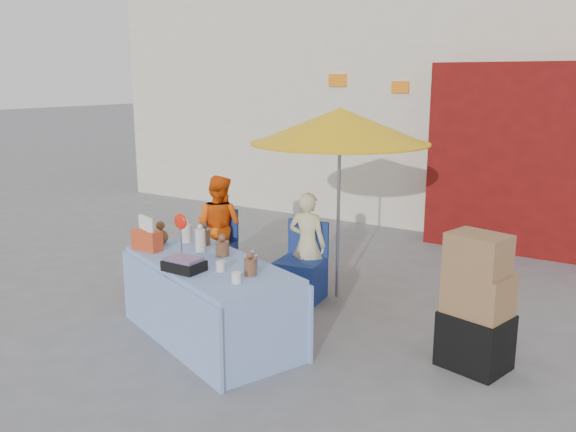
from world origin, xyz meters
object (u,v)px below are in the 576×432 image
Objects in this scene: box_stack at (477,307)px; vendor_orange at (219,227)px; market_table at (210,299)px; umbrella at (340,127)px; chair_left at (213,259)px; chair_right at (301,277)px; vendor_beige at (307,245)px.

vendor_orange is at bearing 167.66° from box_stack.
umbrella is at bearing 94.99° from market_table.
chair_left is at bearing 169.90° from box_stack.
box_stack reaches higher than chair_right.
vendor_orange is 1.25m from vendor_beige.
chair_left is 3.39m from box_stack.
chair_right is at bearing -7.73° from chair_left.
box_stack is (1.78, -0.88, -1.35)m from umbrella.
box_stack is (2.08, -0.73, -0.05)m from vendor_beige.
box_stack is at bearing -23.66° from chair_right.
market_table is 1.50m from vendor_beige.
vendor_beige is at bearing -1.61° from chair_left.
chair_left is 2.27m from umbrella.
vendor_orange is 3.41m from box_stack.
market_table is 1.84× the size of box_stack.
vendor_orange is at bearing 166.12° from chair_right.
chair_right is 2.18m from box_stack.
chair_left is 0.72× the size of vendor_beige.
chair_left is 1.30m from vendor_beige.
vendor_orange is 1.07× the size of vendor_beige.
vendor_orange is (0.00, 0.13, 0.37)m from chair_left.
vendor_beige is at bearing -153.43° from umbrella.
market_table is at bearing -105.12° from chair_right.
market_table reaches higher than chair_left.
box_stack is (3.33, -0.73, -0.09)m from vendor_orange.
vendor_beige is (0.18, 1.47, 0.21)m from market_table.
box_stack is at bearing 159.93° from vendor_orange.
vendor_orange is 0.60× the size of umbrella.
vendor_beige is at bearing 81.36° from chair_right.
umbrella is (1.55, 0.15, 1.26)m from vendor_orange.
chair_right is at bearing 164.07° from box_stack.
vendor_orange is (-1.07, 1.47, 0.25)m from market_table.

